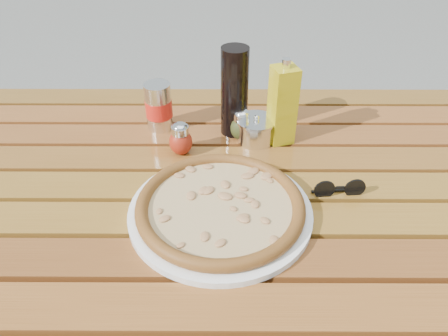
{
  "coord_description": "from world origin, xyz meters",
  "views": [
    {
      "loc": [
        0.0,
        -0.73,
        1.34
      ],
      "look_at": [
        0.0,
        0.02,
        0.78
      ],
      "focal_mm": 35.0,
      "sensor_mm": 36.0,
      "label": 1
    }
  ],
  "objects_px": {
    "table": "(224,211)",
    "parmesan_tin": "(256,130)",
    "oregano_shaker": "(242,125)",
    "soda_can": "(159,107)",
    "pepper_shaker": "(181,139)",
    "sunglasses": "(339,189)",
    "pizza": "(220,206)",
    "olive_oil_cruet": "(282,105)",
    "plate": "(220,212)",
    "dark_bottle": "(234,92)"
  },
  "relations": [
    {
      "from": "soda_can",
      "to": "sunglasses",
      "type": "relative_size",
      "value": 1.09
    },
    {
      "from": "table",
      "to": "dark_bottle",
      "type": "distance_m",
      "value": 0.29
    },
    {
      "from": "olive_oil_cruet",
      "to": "table",
      "type": "bearing_deg",
      "value": -127.55
    },
    {
      "from": "dark_bottle",
      "to": "olive_oil_cruet",
      "type": "distance_m",
      "value": 0.12
    },
    {
      "from": "plate",
      "to": "soda_can",
      "type": "bearing_deg",
      "value": 115.59
    },
    {
      "from": "dark_bottle",
      "to": "olive_oil_cruet",
      "type": "bearing_deg",
      "value": -19.33
    },
    {
      "from": "sunglasses",
      "to": "pizza",
      "type": "bearing_deg",
      "value": -170.78
    },
    {
      "from": "pizza",
      "to": "plate",
      "type": "bearing_deg",
      "value": 90.0
    },
    {
      "from": "dark_bottle",
      "to": "sunglasses",
      "type": "distance_m",
      "value": 0.34
    },
    {
      "from": "oregano_shaker",
      "to": "soda_can",
      "type": "bearing_deg",
      "value": 165.31
    },
    {
      "from": "pepper_shaker",
      "to": "parmesan_tin",
      "type": "bearing_deg",
      "value": 16.85
    },
    {
      "from": "pizza",
      "to": "oregano_shaker",
      "type": "bearing_deg",
      "value": 79.96
    },
    {
      "from": "table",
      "to": "oregano_shaker",
      "type": "bearing_deg",
      "value": 77.05
    },
    {
      "from": "parmesan_tin",
      "to": "table",
      "type": "bearing_deg",
      "value": -113.85
    },
    {
      "from": "table",
      "to": "pizza",
      "type": "distance_m",
      "value": 0.14
    },
    {
      "from": "pizza",
      "to": "sunglasses",
      "type": "height_order",
      "value": "sunglasses"
    },
    {
      "from": "table",
      "to": "pepper_shaker",
      "type": "relative_size",
      "value": 17.07
    },
    {
      "from": "oregano_shaker",
      "to": "parmesan_tin",
      "type": "distance_m",
      "value": 0.04
    },
    {
      "from": "table",
      "to": "olive_oil_cruet",
      "type": "bearing_deg",
      "value": 52.45
    },
    {
      "from": "pizza",
      "to": "olive_oil_cruet",
      "type": "height_order",
      "value": "olive_oil_cruet"
    },
    {
      "from": "plate",
      "to": "sunglasses",
      "type": "xyz_separation_m",
      "value": [
        0.24,
        0.06,
        0.01
      ]
    },
    {
      "from": "pepper_shaker",
      "to": "oregano_shaker",
      "type": "distance_m",
      "value": 0.16
    },
    {
      "from": "plate",
      "to": "oregano_shaker",
      "type": "bearing_deg",
      "value": 79.96
    },
    {
      "from": "plate",
      "to": "soda_can",
      "type": "height_order",
      "value": "soda_can"
    },
    {
      "from": "table",
      "to": "parmesan_tin",
      "type": "height_order",
      "value": "parmesan_tin"
    },
    {
      "from": "table",
      "to": "oregano_shaker",
      "type": "distance_m",
      "value": 0.22
    },
    {
      "from": "oregano_shaker",
      "to": "parmesan_tin",
      "type": "height_order",
      "value": "oregano_shaker"
    },
    {
      "from": "oregano_shaker",
      "to": "soda_can",
      "type": "distance_m",
      "value": 0.21
    },
    {
      "from": "olive_oil_cruet",
      "to": "sunglasses",
      "type": "bearing_deg",
      "value": -63.9
    },
    {
      "from": "dark_bottle",
      "to": "table",
      "type": "bearing_deg",
      "value": -96.4
    },
    {
      "from": "plate",
      "to": "oregano_shaker",
      "type": "xyz_separation_m",
      "value": [
        0.05,
        0.27,
        0.03
      ]
    },
    {
      "from": "oregano_shaker",
      "to": "sunglasses",
      "type": "height_order",
      "value": "oregano_shaker"
    },
    {
      "from": "pepper_shaker",
      "to": "olive_oil_cruet",
      "type": "distance_m",
      "value": 0.25
    },
    {
      "from": "pizza",
      "to": "pepper_shaker",
      "type": "xyz_separation_m",
      "value": [
        -0.09,
        0.21,
        0.02
      ]
    },
    {
      "from": "table",
      "to": "pepper_shaker",
      "type": "xyz_separation_m",
      "value": [
        -0.1,
        0.12,
        0.11
      ]
    },
    {
      "from": "pizza",
      "to": "dark_bottle",
      "type": "bearing_deg",
      "value": 84.27
    },
    {
      "from": "table",
      "to": "soda_can",
      "type": "distance_m",
      "value": 0.32
    },
    {
      "from": "pizza",
      "to": "olive_oil_cruet",
      "type": "relative_size",
      "value": 1.69
    },
    {
      "from": "table",
      "to": "pizza",
      "type": "xyz_separation_m",
      "value": [
        -0.01,
        -0.09,
        0.1
      ]
    },
    {
      "from": "oregano_shaker",
      "to": "olive_oil_cruet",
      "type": "distance_m",
      "value": 0.11
    },
    {
      "from": "soda_can",
      "to": "olive_oil_cruet",
      "type": "bearing_deg",
      "value": -11.2
    },
    {
      "from": "soda_can",
      "to": "pepper_shaker",
      "type": "bearing_deg",
      "value": -61.4
    },
    {
      "from": "pizza",
      "to": "sunglasses",
      "type": "relative_size",
      "value": 3.23
    },
    {
      "from": "oregano_shaker",
      "to": "soda_can",
      "type": "relative_size",
      "value": 0.68
    },
    {
      "from": "oregano_shaker",
      "to": "parmesan_tin",
      "type": "xyz_separation_m",
      "value": [
        0.04,
        -0.01,
        -0.01
      ]
    },
    {
      "from": "pizza",
      "to": "soda_can",
      "type": "bearing_deg",
      "value": 115.59
    },
    {
      "from": "oregano_shaker",
      "to": "parmesan_tin",
      "type": "bearing_deg",
      "value": -13.23
    },
    {
      "from": "plate",
      "to": "pepper_shaker",
      "type": "xyz_separation_m",
      "value": [
        -0.09,
        0.21,
        0.03
      ]
    },
    {
      "from": "olive_oil_cruet",
      "to": "sunglasses",
      "type": "xyz_separation_m",
      "value": [
        0.1,
        -0.21,
        -0.08
      ]
    },
    {
      "from": "pepper_shaker",
      "to": "sunglasses",
      "type": "distance_m",
      "value": 0.37
    }
  ]
}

